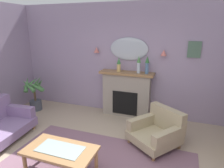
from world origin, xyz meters
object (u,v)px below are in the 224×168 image
Objects in this scene: mantel_vase_right at (147,64)px; armchair_near_fireplace at (158,130)px; mantel_vase_centre at (119,64)px; coffee_table at (60,152)px; wall_mirror at (129,49)px; potted_plant_tall_palm at (35,92)px; wall_sconce_right at (164,53)px; mantel_vase_left at (139,64)px; fireplace at (126,94)px; wall_sconce_left at (96,50)px; framed_picture at (194,50)px.

mantel_vase_right reaches higher than armchair_near_fireplace.
mantel_vase_centre is 0.32× the size of coffee_table.
wall_mirror is 2.81m from potted_plant_tall_palm.
wall_sconce_right reaches higher than potted_plant_tall_palm.
potted_plant_tall_palm is (-2.75, -0.50, -0.88)m from mantel_vase_left.
mantel_vase_right is at bearing -18.78° from wall_mirror.
wall_mirror is at bearing 90.00° from fireplace.
wall_sconce_left is 0.39× the size of framed_picture.
mantel_vase_centre is at bearing 12.52° from potted_plant_tall_palm.
armchair_near_fireplace reaches higher than coffee_table.
mantel_vase_centre is 2.45m from potted_plant_tall_palm.
potted_plant_tall_palm is at bearing 137.72° from coffee_table.
fireplace reaches higher than coffee_table.
wall_sconce_right is (0.55, 0.12, 0.27)m from mantel_vase_left.
framed_picture is 0.33× the size of coffee_table.
framed_picture is (1.00, 0.18, 0.36)m from mantel_vase_right.
fireplace is at bearing 81.65° from coffee_table.
potted_plant_tall_palm is (-2.95, -0.50, -0.88)m from mantel_vase_right.
armchair_near_fireplace is (0.65, -1.06, -1.08)m from mantel_vase_left.
mantel_vase_centre is at bearing -173.48° from wall_sconce_right.
mantel_vase_centre is 2.52× the size of wall_sconce_left.
fireplace is 1.42× the size of potted_plant_tall_palm.
wall_sconce_right is at bearing -3.37° from wall_mirror.
mantel_vase_right reaches higher than mantel_vase_left.
mantel_vase_left is 0.44× the size of wall_mirror.
mantel_vase_right is 3.02× the size of wall_sconce_right.
potted_plant_tall_palm is at bearing -167.48° from mantel_vase_centre.
fireplace is 2.47m from coffee_table.
mantel_vase_centre is 0.70m from mantel_vase_right.
potted_plant_tall_palm is (-3.40, 0.56, 0.20)m from armchair_near_fireplace.
wall_sconce_left is 1.70m from wall_sconce_right.
fireplace is at bearing 8.06° from mantel_vase_centre.
coffee_table is (-0.66, -2.40, -1.00)m from mantel_vase_left.
fireplace is at bearing 176.76° from mantel_vase_right.
wall_mirror is at bearing 150.46° from mantel_vase_left.
wall_sconce_left is at bearing 180.00° from wall_sconce_right.
armchair_near_fireplace is 1.18× the size of potted_plant_tall_palm.
wall_mirror reaches higher than mantel_vase_left.
framed_picture is at bearing 9.76° from potted_plant_tall_palm.
wall_sconce_left is at bearing 101.05° from coffee_table.
fireplace is 1.20× the size of armchair_near_fireplace.
wall_sconce_left is 2.07m from potted_plant_tall_palm.
wall_sconce_right is 3.55m from potted_plant_tall_palm.
wall_mirror is at bearing 15.28° from potted_plant_tall_palm.
mantel_vase_left reaches higher than mantel_vase_centre.
mantel_vase_left is at bearing -171.47° from framed_picture.
mantel_vase_left is at bearing -167.69° from wall_sconce_right.
mantel_vase_centre is at bearing 86.26° from coffee_table.
potted_plant_tall_palm is at bearing -170.24° from framed_picture.
wall_mirror is (-0.30, 0.17, 0.32)m from mantel_vase_left.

